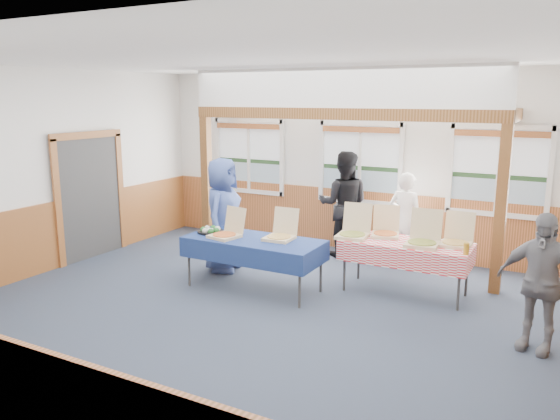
% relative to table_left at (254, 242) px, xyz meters
% --- Properties ---
extents(floor, '(8.00, 8.00, 0.00)m').
position_rel_table_left_xyz_m(floor, '(0.61, -0.79, -0.70)').
color(floor, '#2B3447').
rests_on(floor, ground).
extents(ceiling, '(8.00, 8.00, 0.00)m').
position_rel_table_left_xyz_m(ceiling, '(0.61, -0.79, 2.50)').
color(ceiling, white).
rests_on(ceiling, wall_back).
extents(wall_back, '(8.00, 0.00, 8.00)m').
position_rel_table_left_xyz_m(wall_back, '(0.61, 2.71, 0.90)').
color(wall_back, silver).
rests_on(wall_back, floor).
extents(wall_front, '(8.00, 0.00, 8.00)m').
position_rel_table_left_xyz_m(wall_front, '(0.61, -4.29, 0.90)').
color(wall_front, silver).
rests_on(wall_front, floor).
extents(wall_left, '(0.00, 8.00, 8.00)m').
position_rel_table_left_xyz_m(wall_left, '(-3.39, -0.79, 0.90)').
color(wall_left, silver).
rests_on(wall_left, floor).
extents(wainscot_back, '(7.98, 0.05, 1.10)m').
position_rel_table_left_xyz_m(wainscot_back, '(0.61, 2.69, -0.15)').
color(wainscot_back, brown).
rests_on(wainscot_back, floor).
extents(wainscot_front, '(7.98, 0.05, 1.10)m').
position_rel_table_left_xyz_m(wainscot_front, '(0.61, -4.26, -0.15)').
color(wainscot_front, brown).
rests_on(wainscot_front, floor).
extents(wainscot_left, '(0.05, 6.98, 1.10)m').
position_rel_table_left_xyz_m(wainscot_left, '(-3.36, -0.79, -0.15)').
color(wainscot_left, brown).
rests_on(wainscot_left, floor).
extents(cased_opening, '(0.06, 1.30, 2.10)m').
position_rel_table_left_xyz_m(cased_opening, '(-3.35, 0.11, 0.35)').
color(cased_opening, '#333333').
rests_on(cased_opening, wall_left).
extents(window_left, '(1.56, 0.10, 1.46)m').
position_rel_table_left_xyz_m(window_left, '(-1.69, 2.67, 0.97)').
color(window_left, white).
rests_on(window_left, wall_back).
extents(window_mid, '(1.56, 0.10, 1.46)m').
position_rel_table_left_xyz_m(window_mid, '(0.61, 2.67, 0.97)').
color(window_mid, white).
rests_on(window_mid, wall_back).
extents(window_right, '(1.56, 0.10, 1.46)m').
position_rel_table_left_xyz_m(window_right, '(2.91, 2.67, 0.97)').
color(window_right, white).
rests_on(window_right, wall_back).
extents(post_left, '(0.15, 0.15, 2.40)m').
position_rel_table_left_xyz_m(post_left, '(-1.89, 1.51, 0.50)').
color(post_left, '#583213').
rests_on(post_left, floor).
extents(post_right, '(0.15, 0.15, 2.40)m').
position_rel_table_left_xyz_m(post_right, '(3.11, 1.51, 0.50)').
color(post_right, '#583213').
rests_on(post_right, floor).
extents(cross_beam, '(5.15, 0.18, 0.18)m').
position_rel_table_left_xyz_m(cross_beam, '(0.61, 1.51, 1.79)').
color(cross_beam, '#583213').
rests_on(cross_beam, post_left).
extents(table_left, '(2.12, 1.25, 0.76)m').
position_rel_table_left_xyz_m(table_left, '(0.00, 0.00, 0.00)').
color(table_left, '#333333').
rests_on(table_left, floor).
extents(table_right, '(1.93, 1.36, 0.76)m').
position_rel_table_left_xyz_m(table_right, '(1.98, 0.86, -0.01)').
color(table_right, '#333333').
rests_on(table_right, floor).
extents(pizza_box_a, '(0.46, 0.53, 0.41)m').
position_rel_table_left_xyz_m(pizza_box_a, '(-0.39, -0.11, 0.12)').
color(pizza_box_a, '#CCB788').
rests_on(pizza_box_a, table_left).
extents(pizza_box_b, '(0.40, 0.49, 0.42)m').
position_rel_table_left_xyz_m(pizza_box_b, '(0.35, 0.16, 0.12)').
color(pizza_box_b, '#CCB788').
rests_on(pizza_box_b, table_left).
extents(pizza_box_c, '(0.46, 0.55, 0.46)m').
position_rel_table_left_xyz_m(pizza_box_c, '(1.22, 0.77, 0.12)').
color(pizza_box_c, '#CCB788').
rests_on(pizza_box_c, table_right).
extents(pizza_box_d, '(0.49, 0.55, 0.42)m').
position_rel_table_left_xyz_m(pizza_box_d, '(1.62, 1.05, 0.12)').
color(pizza_box_d, '#CCB788').
rests_on(pizza_box_d, table_right).
extents(pizza_box_e, '(0.46, 0.55, 0.47)m').
position_rel_table_left_xyz_m(pizza_box_e, '(2.22, 0.79, 0.12)').
color(pizza_box_e, '#CCB788').
rests_on(pizza_box_e, table_right).
extents(pizza_box_f, '(0.40, 0.49, 0.43)m').
position_rel_table_left_xyz_m(pizza_box_f, '(2.63, 1.00, 0.12)').
color(pizza_box_f, '#CCB788').
rests_on(pizza_box_f, table_right).
extents(veggie_tray, '(0.39, 0.39, 0.09)m').
position_rel_table_left_xyz_m(veggie_tray, '(-0.75, 0.00, 0.08)').
color(veggie_tray, black).
rests_on(veggie_tray, table_left).
extents(drink_glass, '(0.07, 0.07, 0.15)m').
position_rel_table_left_xyz_m(drink_glass, '(2.83, 0.61, 0.13)').
color(drink_glass, '#AA771C').
rests_on(drink_glass, table_right).
extents(woman_white, '(0.62, 0.45, 1.56)m').
position_rel_table_left_xyz_m(woman_white, '(1.60, 2.16, 0.08)').
color(woman_white, white).
rests_on(woman_white, floor).
extents(woman_black, '(1.07, 0.94, 1.85)m').
position_rel_table_left_xyz_m(woman_black, '(0.49, 2.22, 0.22)').
color(woman_black, black).
rests_on(woman_black, floor).
extents(man_blue, '(0.76, 0.99, 1.82)m').
position_rel_table_left_xyz_m(man_blue, '(-0.90, 0.55, 0.21)').
color(man_blue, '#394E8E').
rests_on(man_blue, floor).
extents(person_grey, '(0.98, 0.60, 1.56)m').
position_rel_table_left_xyz_m(person_grey, '(3.74, -0.20, 0.08)').
color(person_grey, slate).
rests_on(person_grey, floor).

